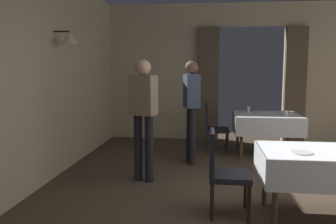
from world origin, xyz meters
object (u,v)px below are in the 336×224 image
object	(u,v)px
plate_far_c	(286,113)
person_waiter_by_doorway	(143,110)
chair_far_left	(213,126)
dining_table_mid	(332,160)
chair_mid_left	(222,168)
glass_far_a	(286,113)
person_diner_standing_aside	(191,103)
glass_far_b	(248,110)
dining_table_far	(267,120)
plate_mid_c	(302,152)

from	to	relation	value
plate_far_c	person_waiter_by_doorway	distance (m)	3.11
chair_far_left	dining_table_mid	bearing A→B (deg)	-67.48
chair_mid_left	glass_far_a	bearing A→B (deg)	65.96
dining_table_mid	person_waiter_by_doorway	bearing A→B (deg)	154.26
person_diner_standing_aside	glass_far_b	bearing A→B (deg)	44.25
dining_table_far	plate_mid_c	distance (m)	3.06
glass_far_b	person_diner_standing_aside	size ratio (longest dim) A/B	0.07
plate_far_c	person_waiter_by_doorway	world-z (taller)	person_waiter_by_doorway
chair_far_left	glass_far_b	distance (m)	0.75
glass_far_a	person_waiter_by_doorway	xyz separation A→B (m)	(-2.28, -1.69, 0.23)
plate_mid_c	glass_far_a	distance (m)	2.92
chair_mid_left	plate_mid_c	size ratio (longest dim) A/B	4.28
glass_far_b	chair_far_left	bearing A→B (deg)	-164.87
dining_table_mid	glass_far_a	bearing A→B (deg)	88.11
dining_table_far	plate_far_c	bearing A→B (deg)	22.29
glass_far_a	person_diner_standing_aside	world-z (taller)	person_diner_standing_aside
plate_far_c	person_waiter_by_doorway	size ratio (longest dim) A/B	0.13
dining_table_mid	plate_far_c	bearing A→B (deg)	86.85
plate_far_c	person_diner_standing_aside	bearing A→B (deg)	-150.25
plate_far_c	person_diner_standing_aside	distance (m)	2.02
dining_table_far	person_diner_standing_aside	size ratio (longest dim) A/B	0.71
dining_table_far	plate_far_c	size ratio (longest dim) A/B	5.34
dining_table_mid	chair_far_left	xyz separation A→B (m)	(-1.20, 2.90, -0.13)
glass_far_a	plate_far_c	bearing A→B (deg)	76.43
plate_far_c	person_diner_standing_aside	xyz separation A→B (m)	(-1.74, -0.99, 0.27)
plate_far_c	glass_far_b	bearing A→B (deg)	178.61
dining_table_far	person_waiter_by_doorway	world-z (taller)	person_waiter_by_doorway
chair_far_left	plate_far_c	distance (m)	1.40
person_waiter_by_doorway	plate_mid_c	bearing A→B (deg)	-33.07
dining_table_mid	plate_mid_c	size ratio (longest dim) A/B	6.79
chair_mid_left	plate_far_c	distance (m)	3.32
dining_table_far	glass_far_a	bearing A→B (deg)	-29.01
dining_table_far	plate_mid_c	world-z (taller)	plate_mid_c
chair_mid_left	glass_far_a	distance (m)	2.99
dining_table_mid	person_diner_standing_aside	size ratio (longest dim) A/B	0.86
glass_far_b	dining_table_mid	bearing A→B (deg)	-80.19
person_waiter_by_doorway	glass_far_a	bearing A→B (deg)	36.47
plate_mid_c	plate_far_c	xyz separation A→B (m)	(0.51, 3.21, 0.00)
glass_far_b	person_waiter_by_doorway	bearing A→B (deg)	-129.28
plate_far_c	glass_far_a	bearing A→B (deg)	-103.57
dining_table_mid	glass_far_a	distance (m)	2.75
dining_table_mid	glass_far_b	bearing A→B (deg)	99.81
plate_mid_c	person_waiter_by_doorway	bearing A→B (deg)	146.93
dining_table_far	chair_far_left	xyz separation A→B (m)	(-0.99, -0.01, -0.13)
dining_table_mid	person_waiter_by_doorway	xyz separation A→B (m)	(-2.19, 1.06, 0.38)
dining_table_far	person_waiter_by_doorway	bearing A→B (deg)	-136.86
dining_table_far	dining_table_mid	bearing A→B (deg)	-85.83
dining_table_far	plate_far_c	xyz separation A→B (m)	(0.38, 0.16, 0.11)
dining_table_mid	chair_far_left	bearing A→B (deg)	112.52
glass_far_a	dining_table_mid	bearing A→B (deg)	-91.89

